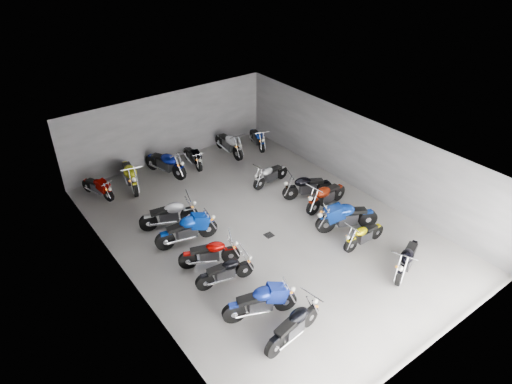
# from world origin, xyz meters

# --- Properties ---
(ground) EXTENTS (14.00, 14.00, 0.00)m
(ground) POSITION_xyz_m (0.00, 0.00, 0.00)
(ground) COLOR #9F9D97
(ground) RESTS_ON ground
(wall_back) EXTENTS (10.00, 0.10, 3.20)m
(wall_back) POSITION_xyz_m (0.00, 7.00, 1.60)
(wall_back) COLOR gray
(wall_back) RESTS_ON ground
(wall_left) EXTENTS (0.10, 14.00, 3.20)m
(wall_left) POSITION_xyz_m (-5.00, 0.00, 1.60)
(wall_left) COLOR gray
(wall_left) RESTS_ON ground
(wall_right) EXTENTS (0.10, 14.00, 3.20)m
(wall_right) POSITION_xyz_m (5.00, 0.00, 1.60)
(wall_right) COLOR gray
(wall_right) RESTS_ON ground
(ceiling) EXTENTS (10.00, 14.00, 0.04)m
(ceiling) POSITION_xyz_m (0.00, 0.00, 3.22)
(ceiling) COLOR black
(ceiling) RESTS_ON wall_back
(drain_grate) EXTENTS (0.32, 0.32, 0.01)m
(drain_grate) POSITION_xyz_m (0.00, -0.50, 0.01)
(drain_grate) COLOR black
(drain_grate) RESTS_ON ground
(motorcycle_left_a) EXTENTS (2.11, 0.52, 0.93)m
(motorcycle_left_a) POSITION_xyz_m (-2.35, -4.58, 0.51)
(motorcycle_left_a) COLOR black
(motorcycle_left_a) RESTS_ON ground
(motorcycle_left_b) EXTENTS (2.17, 0.88, 0.99)m
(motorcycle_left_b) POSITION_xyz_m (-2.55, -3.36, 0.54)
(motorcycle_left_b) COLOR black
(motorcycle_left_b) RESTS_ON ground
(motorcycle_left_c) EXTENTS (1.93, 0.53, 0.86)m
(motorcycle_left_c) POSITION_xyz_m (-2.61, -1.61, 0.47)
(motorcycle_left_c) COLOR black
(motorcycle_left_c) RESTS_ON ground
(motorcycle_left_d) EXTENTS (1.91, 0.98, 0.90)m
(motorcycle_left_d) POSITION_xyz_m (-2.55, -0.60, 0.49)
(motorcycle_left_d) COLOR black
(motorcycle_left_d) RESTS_ON ground
(motorcycle_left_e) EXTENTS (2.28, 0.58, 1.01)m
(motorcycle_left_e) POSITION_xyz_m (-2.55, 0.90, 0.55)
(motorcycle_left_e) COLOR black
(motorcycle_left_e) RESTS_ON ground
(motorcycle_left_f) EXTENTS (2.13, 0.81, 0.96)m
(motorcycle_left_f) POSITION_xyz_m (-2.60, 2.15, 0.53)
(motorcycle_left_f) COLOR black
(motorcycle_left_f) RESTS_ON ground
(motorcycle_right_a) EXTENTS (2.02, 0.94, 0.94)m
(motorcycle_right_a) POSITION_xyz_m (2.40, -4.66, 0.51)
(motorcycle_right_a) COLOR black
(motorcycle_right_a) RESTS_ON ground
(motorcycle_right_b) EXTENTS (1.87, 0.37, 0.82)m
(motorcycle_right_b) POSITION_xyz_m (2.30, -2.90, 0.45)
(motorcycle_right_b) COLOR black
(motorcycle_right_b) RESTS_ON ground
(motorcycle_right_c) EXTENTS (2.22, 1.13, 1.04)m
(motorcycle_right_c) POSITION_xyz_m (2.47, -1.89, 0.57)
(motorcycle_right_c) COLOR black
(motorcycle_right_c) RESTS_ON ground
(motorcycle_right_d) EXTENTS (2.19, 0.49, 0.96)m
(motorcycle_right_d) POSITION_xyz_m (2.91, -0.38, 0.52)
(motorcycle_right_d) COLOR black
(motorcycle_right_d) RESTS_ON ground
(motorcycle_right_e) EXTENTS (2.03, 0.93, 0.94)m
(motorcycle_right_e) POSITION_xyz_m (2.82, 0.61, 0.51)
(motorcycle_right_e) COLOR black
(motorcycle_right_e) RESTS_ON ground
(motorcycle_right_f) EXTENTS (1.93, 0.43, 0.85)m
(motorcycle_right_f) POSITION_xyz_m (2.27, 2.34, 0.46)
(motorcycle_right_f) COLOR black
(motorcycle_right_f) RESTS_ON ground
(motorcycle_back_a) EXTENTS (0.72, 1.79, 0.81)m
(motorcycle_back_a) POSITION_xyz_m (-3.99, 5.75, 0.44)
(motorcycle_back_a) COLOR black
(motorcycle_back_a) RESTS_ON ground
(motorcycle_back_b) EXTENTS (0.68, 2.38, 1.05)m
(motorcycle_back_b) POSITION_xyz_m (-2.62, 5.67, 0.58)
(motorcycle_back_b) COLOR black
(motorcycle_back_b) RESTS_ON ground
(motorcycle_back_c) EXTENTS (0.91, 2.27, 1.03)m
(motorcycle_back_c) POSITION_xyz_m (-0.92, 5.73, 0.56)
(motorcycle_back_c) COLOR black
(motorcycle_back_c) RESTS_ON ground
(motorcycle_back_d) EXTENTS (0.42, 1.89, 0.83)m
(motorcycle_back_d) POSITION_xyz_m (0.46, 5.76, 0.45)
(motorcycle_back_d) COLOR black
(motorcycle_back_d) RESTS_ON ground
(motorcycle_back_e) EXTENTS (0.46, 2.28, 1.00)m
(motorcycle_back_e) POSITION_xyz_m (2.42, 5.71, 0.55)
(motorcycle_back_e) COLOR black
(motorcycle_back_e) RESTS_ON ground
(motorcycle_back_f) EXTENTS (0.70, 1.88, 0.85)m
(motorcycle_back_f) POSITION_xyz_m (3.98, 5.54, 0.46)
(motorcycle_back_f) COLOR black
(motorcycle_back_f) RESTS_ON ground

